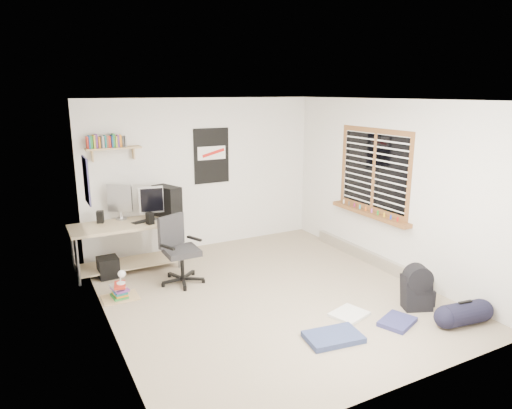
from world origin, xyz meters
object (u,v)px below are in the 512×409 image
office_chair (182,249)px  duffel_bag (464,313)px  backpack (416,292)px  desk (126,247)px  book_stack (119,287)px

office_chair → duffel_bag: bearing=-69.6°
backpack → duffel_bag: backpack is taller
desk → office_chair: size_ratio=1.63×
office_chair → backpack: bearing=-64.6°
backpack → book_stack: bearing=170.8°
desk → office_chair: office_chair is taller
backpack → desk: bearing=157.3°
office_chair → book_stack: size_ratio=2.23×
desk → office_chair: 1.02m
desk → duffel_bag: desk is taller
desk → book_stack: 1.00m
desk → duffel_bag: 4.61m
office_chair → backpack: size_ratio=2.12×
desk → duffel_bag: (3.04, -3.46, -0.22)m
duffel_bag → backpack: bearing=113.9°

